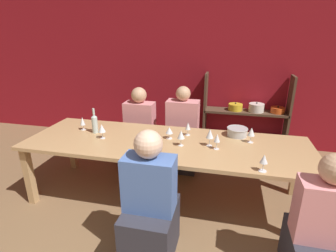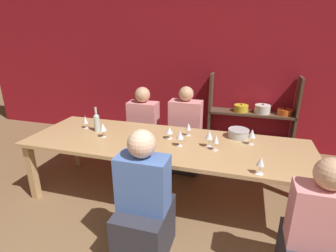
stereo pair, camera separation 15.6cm
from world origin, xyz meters
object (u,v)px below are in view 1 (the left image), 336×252
Objects in this scene: wine_glass_white_b at (181,135)px; wine_bottle_green at (95,123)px; wine_glass_empty_a at (169,130)px; wine_glass_empty_d at (102,128)px; person_far_a at (182,139)px; wine_glass_empty_b at (251,132)px; wine_glass_red_c at (83,122)px; wine_glass_red_a at (264,160)px; person_near_b at (319,239)px; wine_glass_empty_c at (188,126)px; dining_table at (166,147)px; mixing_bowl at (237,131)px; shelf_unit at (247,125)px; person_near_a at (150,213)px; person_far_b at (140,136)px; wine_glass_white_a at (217,138)px; wine_glass_red_b at (210,134)px.

wine_bottle_green is at bearing 172.28° from wine_glass_white_b.
wine_glass_empty_a is 0.81× the size of wine_glass_empty_d.
person_far_a is (-0.14, 0.89, -0.42)m from wine_glass_white_b.
wine_glass_empty_b is 1.99m from wine_glass_red_c.
wine_bottle_green reaches higher than wine_glass_empty_b.
person_near_b is (0.41, -0.36, -0.44)m from wine_glass_red_a.
wine_glass_empty_c is (1.10, 0.17, -0.01)m from wine_bottle_green.
dining_table is at bearing 149.86° from person_near_b.
wine_glass_red_a is at bearing -15.60° from wine_bottle_green.
mixing_bowl reaches higher than dining_table.
dining_table is 1.11m from wine_glass_red_c.
shelf_unit is 2.16m from wine_glass_red_a.
person_far_b is (-0.65, 1.66, -0.02)m from person_near_a.
wine_glass_red_c is (-0.19, 0.05, -0.01)m from wine_bottle_green.
mixing_bowl is at bearing 59.61° from person_near_a.
person_near_a is at bearing -129.29° from wine_glass_empty_b.
shelf_unit reaches higher than wine_glass_white_b.
mixing_bowl is 1.55m from wine_glass_empty_d.
person_far_b reaches higher than wine_glass_empty_b.
wine_glass_red_c is (-1.64, 0.20, -0.01)m from wine_glass_white_a.
wine_glass_empty_c is at bearing 138.24° from person_near_b.
mixing_bowl is 1.53× the size of wine_glass_empty_c.
wine_glass_red_a is at bearing -29.39° from wine_glass_empty_a.
wine_glass_red_a is (1.87, -0.52, -0.01)m from wine_bottle_green.
mixing_bowl is 0.22× the size of person_near_b.
wine_bottle_green is 0.26× the size of person_far_b.
wine_glass_red_a is 0.13× the size of person_far_a.
wine_glass_white_b is at bearing -94.41° from wine_glass_empty_c.
wine_glass_empty_c is at bearing 85.59° from wine_glass_white_b.
person_near_b reaches higher than wine_glass_empty_c.
wine_glass_red_a is (0.21, -0.80, 0.06)m from mixing_bowl.
wine_glass_empty_b reaches higher than wine_glass_white_a.
dining_table is 18.06× the size of wine_glass_empty_b.
wine_glass_red_b is (-0.50, 0.44, 0.02)m from wine_glass_red_a.
person_near_a is at bearing -156.34° from wine_glass_red_a.
person_far_a reaches higher than wine_bottle_green.
mixing_bowl is at bearing 11.11° from wine_glass_empty_c.
mixing_bowl is at bearing 63.66° from wine_glass_white_a.
wine_glass_red_a is 0.94× the size of wine_glass_empty_d.
wine_glass_white_a is (-0.42, 0.37, 0.01)m from wine_glass_red_a.
wine_glass_red_b is (0.46, -0.10, 0.04)m from wine_glass_empty_a.
wine_glass_white_a reaches higher than wine_glass_empty_c.
wine_bottle_green is 1.08m from wine_glass_white_b.
shelf_unit reaches higher than wine_bottle_green.
wine_glass_empty_b is at bearing 12.00° from dining_table.
wine_glass_empty_b is at bearing 19.47° from wine_glass_white_b.
person_near_a is 1.67m from person_far_a.
shelf_unit is 1.78m from person_far_b.
wine_glass_white_a is 1.19m from person_near_b.
wine_glass_empty_b reaches higher than dining_table.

